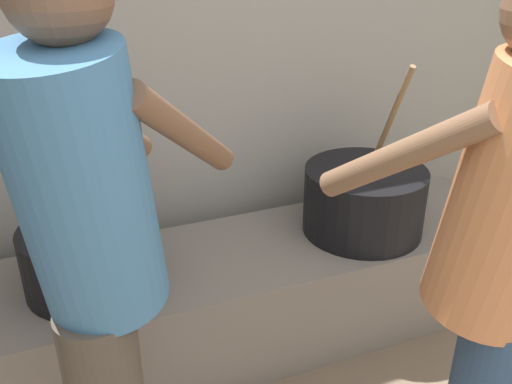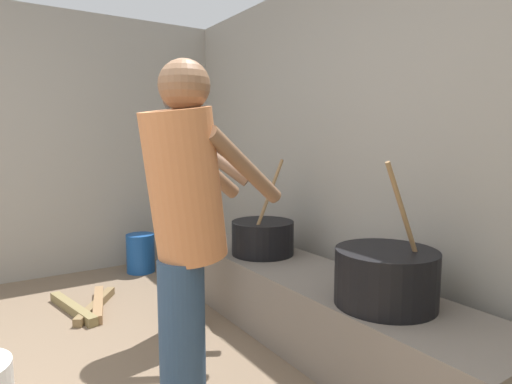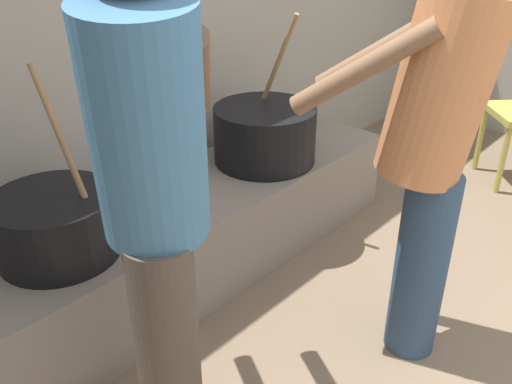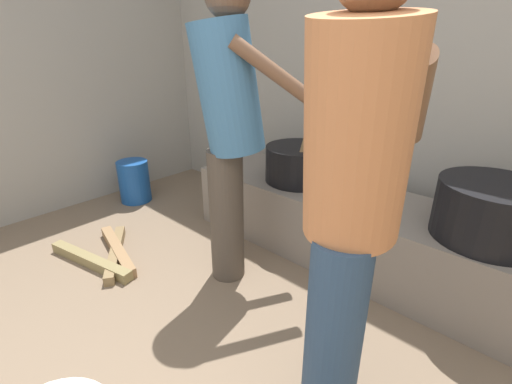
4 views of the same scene
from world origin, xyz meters
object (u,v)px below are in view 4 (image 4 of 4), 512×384
Objects in this scene: cook_in_orange_shirt at (352,192)px; cook_in_blue_shirt at (230,122)px; cooking_pot_secondary at (492,211)px; cooking_pot_main at (299,163)px; bucket_blue_plastic at (135,181)px.

cook_in_blue_shirt is (-0.91, 0.36, 0.03)m from cook_in_orange_shirt.
cooking_pot_secondary is at bearing 75.67° from cook_in_orange_shirt.
cooking_pot_main is 0.42× the size of cook_in_blue_shirt.
cook_in_orange_shirt is at bearing -12.92° from bucket_blue_plastic.
bucket_blue_plastic is at bearing -170.54° from cooking_pot_secondary.
cook_in_blue_shirt is at bearing 158.13° from cook_in_orange_shirt.
cooking_pot_main is 1.39m from cook_in_orange_shirt.
cook_in_orange_shirt is 2.53m from bucket_blue_plastic.
cooking_pot_main reaches higher than bucket_blue_plastic.
bucket_blue_plastic is (-1.45, 0.18, -0.76)m from cook_in_blue_shirt.
cook_in_orange_shirt reaches higher than cooking_pot_main.
cooking_pot_secondary is at bearing 9.46° from bucket_blue_plastic.
cooking_pot_main is 1.88× the size of bucket_blue_plastic.
cooking_pot_secondary reaches higher than cooking_pot_main.
cooking_pot_secondary is at bearing -0.84° from cooking_pot_main.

